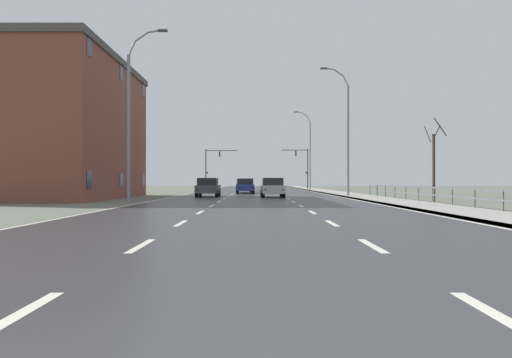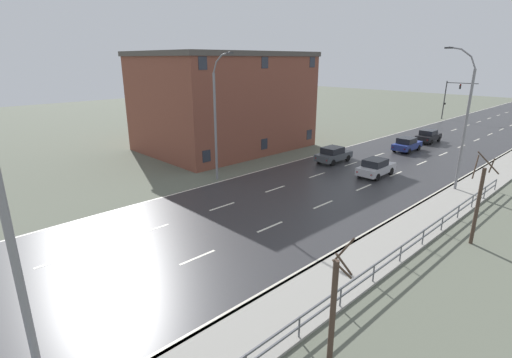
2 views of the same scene
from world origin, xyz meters
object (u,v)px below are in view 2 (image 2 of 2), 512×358
Objects in this scene: traffic_signal_left at (450,95)px; car_near_right at (429,136)px; car_mid_centre at (333,154)px; brick_building at (224,101)px; car_near_left at (407,144)px; car_far_right at (376,167)px; street_lamp_foreground at (11,247)px; street_lamp_midground at (464,123)px; street_lamp_left_bank at (216,120)px.

traffic_signal_left reaches higher than car_near_right.
brick_building is (-12.75, -3.48, 4.52)m from car_mid_centre.
car_mid_centre and car_near_left have the same top height.
car_far_right is (2.41, -11.06, 0.00)m from car_near_left.
street_lamp_midground is (0.02, 29.42, -0.44)m from street_lamp_foreground.
car_near_left is at bearing 102.23° from street_lamp_foreground.
traffic_signal_left is (-14.50, 37.57, -1.13)m from street_lamp_midground.
car_far_right is (5.31, -1.20, 0.00)m from car_mid_centre.
street_lamp_left_bank reaches higher than traffic_signal_left.
car_near_left is at bearing 130.72° from street_lamp_midground.
car_near_left is (0.33, -6.52, 0.00)m from car_near_right.
street_lamp_midground reaches higher than traffic_signal_left.
street_lamp_left_bank is at bearing -104.10° from car_near_right.
brick_building is at bearing -171.99° from street_lamp_midground.
car_far_right is at bearing 50.50° from street_lamp_left_bank.
car_mid_centre is 13.96m from brick_building.
car_mid_centre is at bearing 165.48° from car_far_right.
car_mid_centre is (3.05, -37.50, -3.34)m from traffic_signal_left.
street_lamp_midground is at bearing -63.70° from car_near_right.
street_lamp_foreground is at bearing -77.81° from traffic_signal_left.
street_lamp_left_bank is (-14.91, -11.77, -0.18)m from street_lamp_midground.
car_near_right is (-8.88, 16.46, -4.47)m from street_lamp_midground.
car_near_right is (-8.86, 45.88, -4.91)m from street_lamp_foreground.
car_far_right is at bearing 102.20° from street_lamp_foreground.
brick_building is at bearing -103.31° from traffic_signal_left.
car_near_right is at bearing 77.95° from street_lamp_left_bank.
car_mid_centre is 0.99× the size of car_near_left.
street_lamp_foreground reaches higher than car_near_left.
brick_building is (-24.19, -3.41, 0.05)m from street_lamp_midground.
traffic_signal_left is at bearing 102.19° from street_lamp_foreground.
brick_building is at bearing -129.68° from car_near_right.
street_lamp_midground is 7.67m from car_far_right.
car_near_right and car_mid_centre have the same top height.
street_lamp_left_bank is at bearing -131.26° from car_far_right.
street_lamp_foreground is 2.82× the size of car_far_right.
street_lamp_midground reaches higher than car_near_left.
car_near_right is 1.00× the size of car_far_right.
brick_building reaches higher than car_near_left.
street_lamp_foreground reaches higher than street_lamp_midground.
street_lamp_midground is 2.59× the size of car_far_right.
brick_building is (-18.05, -2.27, 4.52)m from car_far_right.
car_mid_centre is at bearing 111.17° from street_lamp_foreground.
car_near_left is at bearing 74.05° from car_mid_centre.
street_lamp_foreground is 32.01m from car_mid_centre.
street_lamp_midground is 19.22m from car_near_right.
car_near_left is 1.00× the size of car_far_right.
car_mid_centre is at bearing 15.25° from brick_building.
car_mid_centre is 0.23× the size of brick_building.
car_near_left is at bearing -77.86° from traffic_signal_left.
street_lamp_left_bank reaches higher than car_near_right.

